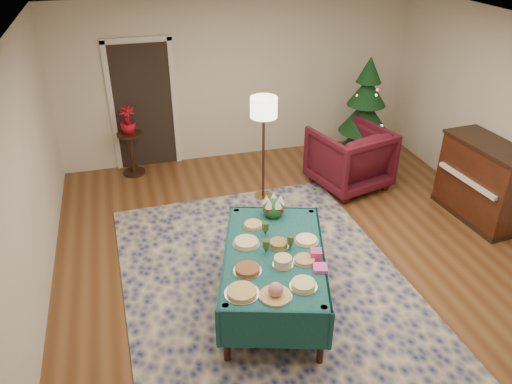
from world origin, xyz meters
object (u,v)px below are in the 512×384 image
object	(u,v)px
floor_lamp	(264,114)
side_table	(132,154)
christmas_tree	(364,118)
potted_plant	(128,126)
piano	(483,182)
armchair	(350,155)
gift_box	(316,254)
buffet_table	(274,263)

from	to	relation	value
floor_lamp	side_table	distance (m)	2.47
christmas_tree	floor_lamp	bearing A→B (deg)	-160.94
potted_plant	christmas_tree	world-z (taller)	christmas_tree
christmas_tree	piano	distance (m)	2.19
armchair	potted_plant	world-z (taller)	armchair
gift_box	christmas_tree	size ratio (longest dim) A/B	0.06
armchair	potted_plant	xyz separation A→B (m)	(-3.23, 1.33, 0.31)
floor_lamp	side_table	world-z (taller)	floor_lamp
piano	floor_lamp	bearing A→B (deg)	154.01
buffet_table	armchair	xyz separation A→B (m)	(1.95, 2.31, -0.04)
armchair	floor_lamp	world-z (taller)	floor_lamp
gift_box	christmas_tree	bearing A→B (deg)	56.51
armchair	christmas_tree	world-z (taller)	christmas_tree
buffet_table	armchair	world-z (taller)	armchair
gift_box	piano	world-z (taller)	piano
gift_box	piano	xyz separation A→B (m)	(2.94, 1.19, -0.21)
gift_box	potted_plant	xyz separation A→B (m)	(-1.65, 3.86, 0.09)
buffet_table	side_table	world-z (taller)	side_table
gift_box	piano	size ratio (longest dim) A/B	0.08
armchair	floor_lamp	bearing A→B (deg)	-14.60
floor_lamp	gift_box	bearing A→B (deg)	-94.18
side_table	potted_plant	bearing A→B (deg)	0.00
buffet_table	gift_box	distance (m)	0.47
side_table	christmas_tree	bearing A→B (deg)	-9.94
side_table	potted_plant	world-z (taller)	potted_plant
armchair	floor_lamp	distance (m)	1.60
armchair	side_table	xyz separation A→B (m)	(-3.23, 1.33, -0.18)
side_table	piano	xyz separation A→B (m)	(4.59, -2.67, 0.20)
armchair	piano	bearing A→B (deg)	121.18
armchair	side_table	world-z (taller)	armchair
armchair	christmas_tree	xyz separation A→B (m)	(0.54, 0.67, 0.30)
side_table	christmas_tree	size ratio (longest dim) A/B	0.39
floor_lamp	christmas_tree	size ratio (longest dim) A/B	0.85
armchair	floor_lamp	xyz separation A→B (m)	(-1.39, 0.00, 0.80)
buffet_table	side_table	bearing A→B (deg)	109.32
christmas_tree	piano	size ratio (longest dim) A/B	1.38
christmas_tree	armchair	bearing A→B (deg)	-129.06
buffet_table	side_table	xyz separation A→B (m)	(-1.28, 3.64, -0.22)
floor_lamp	potted_plant	distance (m)	2.32
armchair	buffet_table	bearing A→B (deg)	35.43
potted_plant	piano	size ratio (longest dim) A/B	0.33
side_table	piano	bearing A→B (deg)	-30.17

